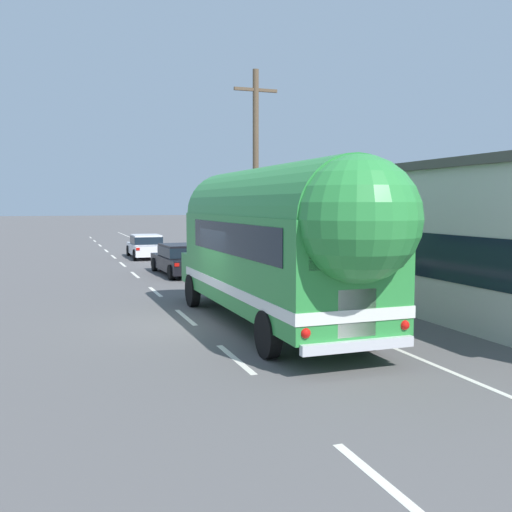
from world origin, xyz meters
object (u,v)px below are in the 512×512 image
at_px(utility_pole, 256,173).
at_px(car_second, 146,245).
at_px(car_lead, 182,258).
at_px(painted_bus, 279,239).

relative_size(utility_pole, car_second, 1.85).
xyz_separation_m(car_lead, car_second, (-0.27, 8.80, -0.01)).
height_order(painted_bus, car_lead, painted_bus).
relative_size(car_lead, car_second, 1.06).
height_order(utility_pole, car_second, utility_pole).
height_order(car_lead, car_second, same).
distance_m(painted_bus, car_second, 21.28).
bearing_deg(car_second, car_lead, -88.23).
bearing_deg(painted_bus, car_second, 90.10).
height_order(utility_pole, car_lead, utility_pole).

